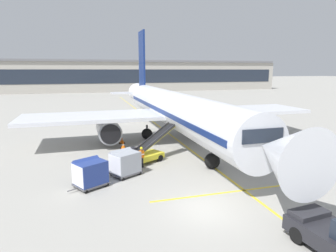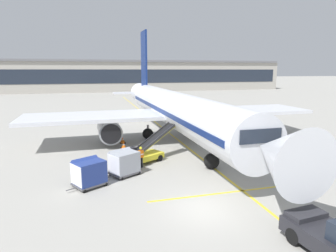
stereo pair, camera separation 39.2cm
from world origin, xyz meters
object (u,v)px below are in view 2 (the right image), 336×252
at_px(ground_crew_by_loader, 129,157).
at_px(safety_cone_nose_mark, 140,147).
at_px(belt_loader, 146,152).
at_px(parked_airplane, 174,109).
at_px(ground_crew_by_carts, 141,156).
at_px(safety_cone_wingtip, 123,140).
at_px(baggage_cart_second, 89,172).
at_px(safety_cone_engine_keepout, 124,145).
at_px(baggage_cart_lead, 124,162).

distance_m(ground_crew_by_loader, safety_cone_nose_mark, 5.29).
bearing_deg(belt_loader, parked_airplane, 57.54).
xyz_separation_m(belt_loader, ground_crew_by_loader, (-1.65, -1.54, 0.13)).
height_order(ground_crew_by_carts, safety_cone_nose_mark, ground_crew_by_carts).
xyz_separation_m(parked_airplane, safety_cone_nose_mark, (-4.48, -3.84, -3.09)).
height_order(parked_airplane, safety_cone_wingtip, parked_airplane).
height_order(baggage_cart_second, ground_crew_by_carts, baggage_cart_second).
distance_m(parked_airplane, safety_cone_nose_mark, 6.66).
bearing_deg(ground_crew_by_carts, safety_cone_engine_keepout, 96.31).
height_order(baggage_cart_second, safety_cone_engine_keepout, baggage_cart_second).
bearing_deg(baggage_cart_second, belt_loader, 42.30).
bearing_deg(ground_crew_by_loader, ground_crew_by_carts, 4.63).
height_order(safety_cone_wingtip, safety_cone_nose_mark, safety_cone_nose_mark).
bearing_deg(baggage_cart_lead, baggage_cart_second, -148.56).
distance_m(baggage_cart_second, ground_crew_by_loader, 4.10).
distance_m(parked_airplane, ground_crew_by_carts, 10.46).
xyz_separation_m(ground_crew_by_loader, safety_cone_wingtip, (0.44, 8.51, -0.66)).
relative_size(parked_airplane, baggage_cart_lead, 15.17).
bearing_deg(baggage_cart_lead, safety_cone_nose_mark, 69.52).
height_order(belt_loader, ground_crew_by_carts, belt_loader).
relative_size(ground_crew_by_loader, safety_cone_nose_mark, 2.37).
xyz_separation_m(parked_airplane, safety_cone_wingtip, (-5.81, -0.27, -3.11)).
bearing_deg(ground_crew_by_loader, baggage_cart_second, -138.15).
height_order(parked_airplane, baggage_cart_lead, parked_airplane).
bearing_deg(parked_airplane, safety_cone_wingtip, -177.31).
height_order(parked_airplane, baggage_cart_second, parked_airplane).
bearing_deg(baggage_cart_lead, safety_cone_wingtip, 84.34).
relative_size(baggage_cart_second, ground_crew_by_loader, 1.58).
height_order(parked_airplane, belt_loader, parked_airplane).
xyz_separation_m(belt_loader, ground_crew_by_carts, (-0.67, -1.46, 0.13)).
relative_size(parked_airplane, belt_loader, 8.02).
relative_size(ground_crew_by_loader, safety_cone_wingtip, 2.53).
relative_size(ground_crew_by_loader, ground_crew_by_carts, 1.00).
bearing_deg(parked_airplane, ground_crew_by_loader, -125.45).
distance_m(baggage_cart_lead, ground_crew_by_loader, 1.30).
relative_size(baggage_cart_lead, ground_crew_by_loader, 1.58).
height_order(baggage_cart_second, safety_cone_wingtip, baggage_cart_second).
bearing_deg(baggage_cart_second, safety_cone_nose_mark, 57.87).
distance_m(ground_crew_by_loader, ground_crew_by_carts, 0.98).
relative_size(parked_airplane, safety_cone_engine_keepout, 59.51).
height_order(safety_cone_engine_keepout, safety_cone_nose_mark, safety_cone_nose_mark).
relative_size(safety_cone_wingtip, safety_cone_nose_mark, 0.94).
bearing_deg(belt_loader, safety_cone_wingtip, 99.86).
xyz_separation_m(baggage_cart_lead, safety_cone_wingtip, (0.96, 9.70, -0.67)).
bearing_deg(parked_airplane, safety_cone_nose_mark, -139.45).
bearing_deg(baggage_cart_second, ground_crew_by_carts, 34.93).
relative_size(belt_loader, ground_crew_by_carts, 2.99).
distance_m(parked_airplane, ground_crew_by_loader, 11.05).
bearing_deg(baggage_cart_second, safety_cone_wingtip, 72.74).
height_order(parked_airplane, ground_crew_by_carts, parked_airplane).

